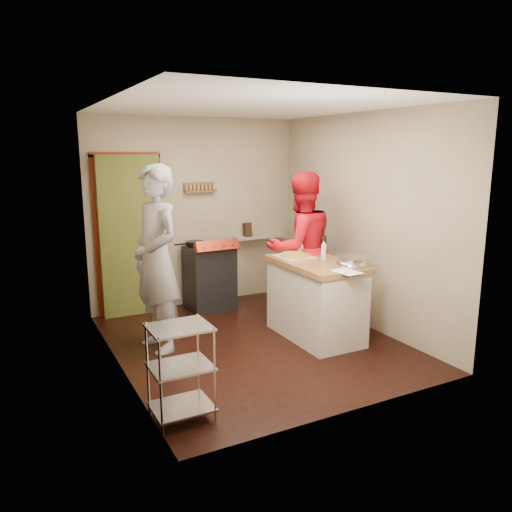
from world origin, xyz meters
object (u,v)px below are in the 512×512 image
at_px(stove, 210,276).
at_px(wire_shelving, 181,368).
at_px(person_red, 300,248).
at_px(person_stripe, 156,259).
at_px(island, 316,297).

height_order(stove, wire_shelving, stove).
xyz_separation_m(wire_shelving, person_red, (2.14, 1.60, 0.51)).
bearing_deg(person_stripe, stove, 123.81).
bearing_deg(person_red, wire_shelving, 38.48).
bearing_deg(person_red, person_stripe, 3.72).
height_order(wire_shelving, person_red, person_red).
xyz_separation_m(stove, wire_shelving, (-1.33, -2.62, -0.01)).
xyz_separation_m(island, person_stripe, (-1.72, 0.51, 0.52)).
xyz_separation_m(stove, island, (0.67, -1.60, 0.03)).
distance_m(stove, wire_shelving, 2.94).
distance_m(wire_shelving, island, 2.25).
bearing_deg(person_stripe, wire_shelving, -22.62).
bearing_deg(wire_shelving, stove, 63.15).
bearing_deg(island, stove, 112.76).
bearing_deg(island, wire_shelving, -152.96).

